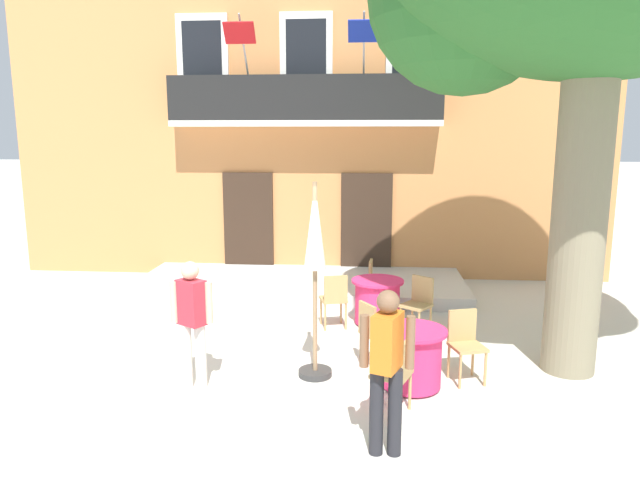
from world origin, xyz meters
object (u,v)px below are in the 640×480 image
cafe_chair_middle_2 (419,301)px  cafe_umbrella (315,252)px  cafe_chair_near_tree_1 (398,370)px  pedestrian_mid_plaza (387,363)px  pedestrian_near_entrance (192,317)px  cafe_table_near_tree (412,357)px  cafe_chair_near_tree_0 (374,330)px  cafe_table_middle (377,301)px  cafe_chair_middle_0 (376,282)px  cafe_chair_near_tree_2 (465,340)px  cafe_chair_middle_1 (334,297)px

cafe_chair_middle_2 → cafe_umbrella: bearing=-129.9°
cafe_chair_near_tree_1 → cafe_umbrella: (-1.02, 0.97, 1.14)m
pedestrian_mid_plaza → pedestrian_near_entrance: bearing=150.1°
cafe_table_near_tree → pedestrian_near_entrance: 2.77m
cafe_chair_near_tree_0 → cafe_table_middle: (0.08, 1.82, -0.14)m
cafe_table_middle → cafe_umbrella: 2.65m
cafe_chair_middle_0 → cafe_table_middle: bearing=-89.2°
cafe_chair_near_tree_0 → cafe_chair_middle_2: bearing=63.2°
cafe_umbrella → pedestrian_near_entrance: bearing=-162.6°
cafe_chair_middle_0 → pedestrian_mid_plaza: 4.75m
cafe_chair_near_tree_0 → cafe_table_middle: bearing=87.6°
cafe_chair_near_tree_2 → pedestrian_near_entrance: bearing=-171.5°
cafe_chair_middle_0 → cafe_umbrella: 3.24m
cafe_table_middle → pedestrian_near_entrance: size_ratio=0.54×
pedestrian_mid_plaza → cafe_table_near_tree: bearing=76.8°
cafe_chair_middle_0 → cafe_chair_middle_2: size_ratio=1.00×
cafe_umbrella → cafe_table_middle: bearing=68.8°
cafe_table_near_tree → cafe_chair_middle_0: size_ratio=0.95×
cafe_chair_middle_2 → pedestrian_near_entrance: pedestrian_near_entrance is taller
pedestrian_mid_plaza → cafe_chair_near_tree_2: bearing=60.2°
cafe_chair_middle_2 → pedestrian_near_entrance: 3.73m
cafe_chair_middle_0 → pedestrian_near_entrance: (-2.31, -3.38, 0.38)m
cafe_chair_near_tree_0 → cafe_chair_near_tree_2: 1.20m
cafe_chair_near_tree_2 → cafe_table_middle: bearing=117.2°
cafe_chair_middle_2 → cafe_chair_near_tree_0: bearing=-116.8°
cafe_table_near_tree → cafe_chair_near_tree_0: 0.77m
cafe_table_middle → cafe_chair_middle_0: bearing=90.8°
cafe_table_middle → pedestrian_mid_plaza: pedestrian_mid_plaza is taller
cafe_table_near_tree → pedestrian_mid_plaza: 1.70m
cafe_table_near_tree → cafe_table_middle: bearing=99.2°
pedestrian_near_entrance → cafe_table_near_tree: bearing=4.7°
cafe_chair_near_tree_2 → cafe_chair_middle_2: bearing=104.4°
pedestrian_mid_plaza → cafe_chair_middle_0: bearing=90.4°
cafe_chair_near_tree_0 → pedestrian_near_entrance: (-2.24, -0.81, 0.38)m
cafe_chair_near_tree_2 → pedestrian_near_entrance: pedestrian_near_entrance is taller
cafe_chair_near_tree_0 → cafe_chair_near_tree_1: size_ratio=1.00×
cafe_table_middle → pedestrian_near_entrance: 3.54m
cafe_table_middle → cafe_chair_middle_0: 0.77m
cafe_table_near_tree → cafe_chair_middle_0: cafe_chair_middle_0 is taller
cafe_chair_near_tree_1 → cafe_table_middle: (-0.18, 3.13, -0.14)m
cafe_chair_middle_1 → pedestrian_near_entrance: bearing=-124.6°
cafe_umbrella → pedestrian_near_entrance: (-1.48, -0.46, -0.76)m
pedestrian_mid_plaza → cafe_table_middle: bearing=90.3°
cafe_chair_middle_0 → cafe_chair_middle_1: size_ratio=1.00×
cafe_chair_near_tree_2 → pedestrian_mid_plaza: 2.18m
cafe_chair_near_tree_1 → cafe_table_middle: bearing=93.3°
cafe_umbrella → pedestrian_near_entrance: size_ratio=1.58×
pedestrian_near_entrance → pedestrian_mid_plaza: size_ratio=0.96×
cafe_chair_near_tree_2 → cafe_chair_middle_1: bearing=134.2°
cafe_chair_near_tree_0 → cafe_chair_near_tree_1: 1.34m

